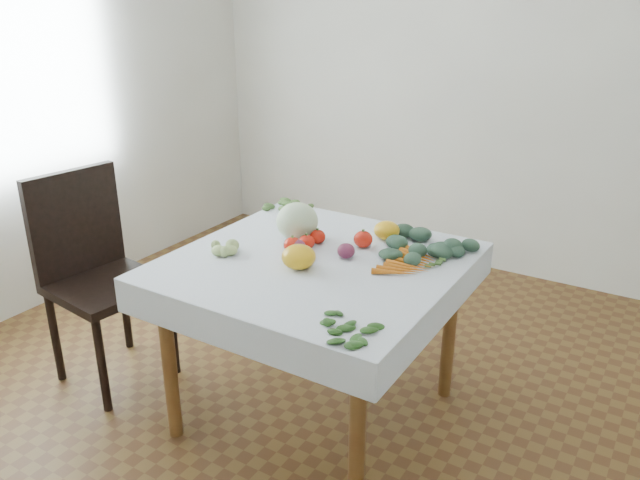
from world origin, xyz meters
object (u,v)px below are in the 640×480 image
Objects in this scene: cabbage at (297,221)px; heirloom_back at (387,230)px; table at (316,282)px; carrot_bunch at (409,262)px; chair at (94,263)px.

cabbage is 1.60× the size of heirloom_back.
table is at bearing -111.60° from heirloom_back.
carrot_bunch is (0.54, -0.01, -0.07)m from cabbage.
chair reaches higher than heirloom_back.
chair is 5.51× the size of cabbage.
table is at bearing 12.97° from chair.
chair is (-1.09, -0.25, -0.07)m from table.
heirloom_back reaches higher than carrot_bunch.
chair reaches higher than cabbage.
cabbage is at bearing 179.06° from carrot_bunch.
carrot_bunch is (0.35, 0.14, 0.12)m from table.
carrot_bunch is (1.43, 0.39, 0.19)m from chair.
chair reaches higher than carrot_bunch.
table is 0.31m from cabbage.
cabbage reaches higher than table.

